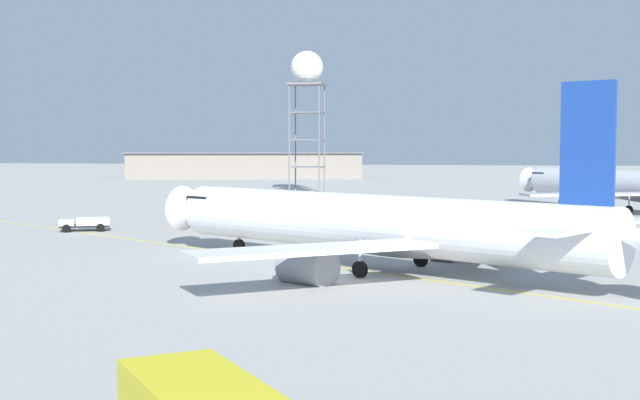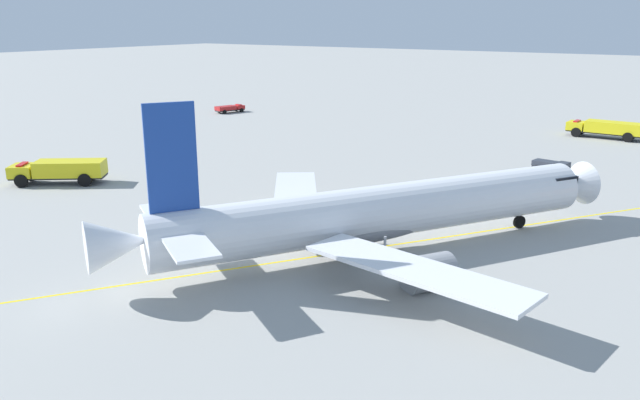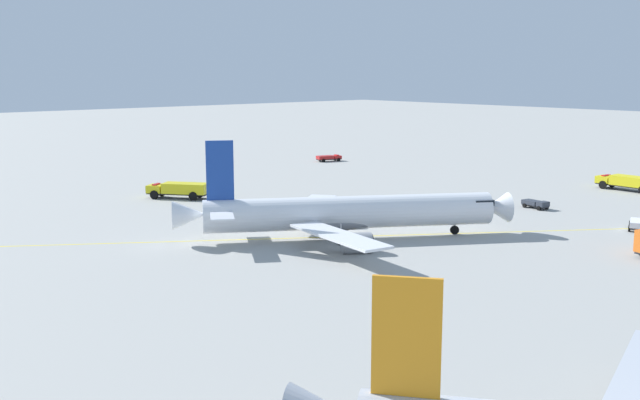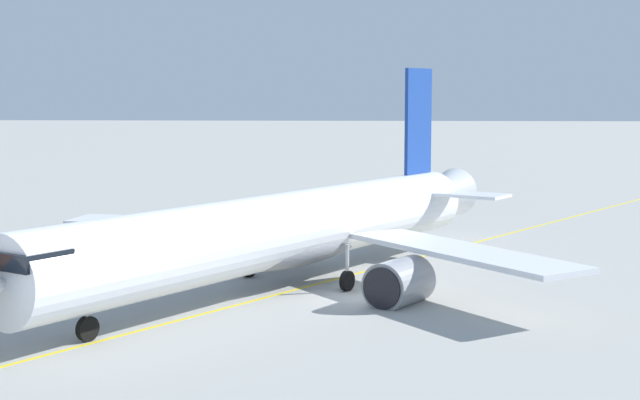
% 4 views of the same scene
% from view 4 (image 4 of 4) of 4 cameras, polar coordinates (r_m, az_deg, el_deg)
% --- Properties ---
extents(ground_plane, '(600.00, 600.00, 0.00)m').
position_cam_4_polar(ground_plane, '(50.17, 2.81, -5.81)').
color(ground_plane, '#9E9E99').
extents(airliner_main, '(29.50, 37.02, 12.32)m').
position_cam_4_polar(airliner_main, '(52.31, -2.21, -1.95)').
color(airliner_main, white).
rests_on(airliner_main, ground_plane).
extents(taxiway_centreline, '(107.59, 160.13, 0.01)m').
position_cam_4_polar(taxiway_centreline, '(47.94, -5.80, -6.41)').
color(taxiway_centreline, yellow).
rests_on(taxiway_centreline, ground_plane).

